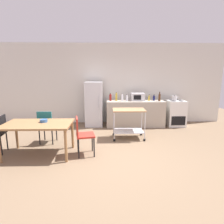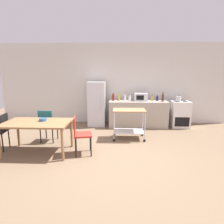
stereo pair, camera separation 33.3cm
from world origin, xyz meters
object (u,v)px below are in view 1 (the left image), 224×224
at_px(chair_red, 83,133).
at_px(bottle_sesame_oil, 110,97).
at_px(microwave, 138,97).
at_px(bottle_soy_sauce, 159,97).
at_px(stove_oven, 176,113).
at_px(bottle_olive_oil, 149,98).
at_px(bottle_wine, 127,98).
at_px(kettle, 174,98).
at_px(refrigerator, 94,104).
at_px(bottle_hot_sauce, 116,97).
at_px(bottle_soda, 154,98).
at_px(fruit_bowl, 44,121).
at_px(kitchen_cart, 129,119).
at_px(bottle_vinegar, 122,98).
at_px(dining_table, 38,127).
at_px(chair_teal, 47,125).

relative_size(chair_red, bottle_sesame_oil, 3.42).
relative_size(microwave, bottle_soy_sauce, 1.45).
distance_m(stove_oven, bottle_olive_oil, 1.11).
height_order(bottle_wine, kettle, bottle_wine).
relative_size(bottle_olive_oil, bottle_soy_sauce, 0.69).
relative_size(stove_oven, bottle_wine, 3.86).
xyz_separation_m(refrigerator, microwave, (1.54, -0.01, 0.25)).
bearing_deg(stove_oven, chair_red, -141.11).
distance_m(refrigerator, bottle_hot_sauce, 0.83).
height_order(chair_red, bottle_soda, bottle_soda).
bearing_deg(fruit_bowl, kitchen_cart, 25.18).
bearing_deg(bottle_soda, bottle_wine, -172.77).
bearing_deg(stove_oven, bottle_vinegar, -177.61).
xyz_separation_m(fruit_bowl, kettle, (3.77, 2.18, 0.22)).
relative_size(bottle_soda, bottle_soy_sauce, 0.66).
height_order(chair_red, stove_oven, stove_oven).
xyz_separation_m(stove_oven, bottle_vinegar, (-1.92, -0.08, 0.56)).
height_order(bottle_olive_oil, bottle_soda, bottle_olive_oil).
relative_size(dining_table, bottle_vinegar, 5.47).
height_order(bottle_wine, bottle_olive_oil, bottle_wine).
height_order(dining_table, bottle_sesame_oil, bottle_sesame_oil).
relative_size(bottle_olive_oil, fruit_bowl, 1.29).
height_order(chair_teal, kettle, kettle).
height_order(chair_teal, bottle_wine, bottle_wine).
xyz_separation_m(stove_oven, microwave, (-1.36, 0.07, 0.58)).
distance_m(bottle_wine, fruit_bowl, 3.08).
distance_m(chair_teal, bottle_soy_sauce, 3.77).
bearing_deg(stove_oven, bottle_soda, 175.82).
xyz_separation_m(bottle_sesame_oil, fruit_bowl, (-1.57, -2.33, -0.23)).
bearing_deg(microwave, bottle_soy_sauce, -13.14).
bearing_deg(microwave, bottle_sesame_oil, -178.88).
bearing_deg(chair_red, bottle_soda, -53.23).
xyz_separation_m(microwave, bottle_olive_oil, (0.39, -0.06, -0.04)).
height_order(dining_table, chair_teal, chair_teal).
xyz_separation_m(stove_oven, bottle_hot_sauce, (-2.11, 0.01, 0.58)).
bearing_deg(microwave, fruit_bowl, -137.15).
xyz_separation_m(bottle_wine, bottle_soda, (0.97, 0.12, -0.01)).
distance_m(chair_red, refrigerator, 2.51).
height_order(chair_teal, refrigerator, refrigerator).
relative_size(bottle_hot_sauce, bottle_vinegar, 1.09).
xyz_separation_m(kitchen_cart, microwave, (0.46, 1.38, 0.46)).
bearing_deg(refrigerator, bottle_hot_sauce, -5.38).
bearing_deg(bottle_wine, bottle_soda, 7.23).
height_order(bottle_olive_oil, fruit_bowl, bottle_olive_oil).
height_order(bottle_soda, fruit_bowl, bottle_soda).
distance_m(bottle_hot_sauce, bottle_wine, 0.37).
height_order(refrigerator, bottle_wine, refrigerator).
height_order(dining_table, bottle_soda, bottle_soda).
xyz_separation_m(dining_table, bottle_soy_sauce, (3.36, 2.28, 0.36)).
distance_m(bottle_hot_sauce, microwave, 0.76).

